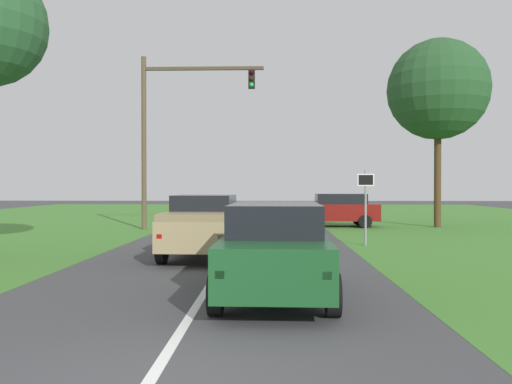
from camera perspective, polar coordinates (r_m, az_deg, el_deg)
ground_plane at (r=16.42m, az=-3.05°, el=-6.90°), size 120.00×120.00×0.00m
red_suv_near at (r=10.20m, az=2.12°, el=-6.07°), size 2.25×4.81×1.81m
pickup_truck_lead at (r=15.92m, az=-5.58°, el=-3.65°), size 2.32×5.33×1.89m
traffic_light at (r=26.35m, az=-9.23°, el=7.92°), size 6.08×0.40×8.58m
keep_moving_sign at (r=19.25m, az=11.93°, el=-0.61°), size 0.60×0.09×2.73m
oak_tree_right at (r=29.30m, az=19.32°, el=10.52°), size 5.24×5.24×9.84m
crossing_suv_far at (r=27.94m, az=8.91°, el=-1.89°), size 4.33×2.16×1.75m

